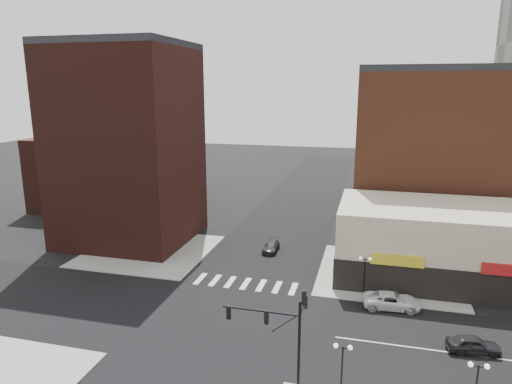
% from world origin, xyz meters
% --- Properties ---
extents(ground, '(240.00, 240.00, 0.00)m').
position_xyz_m(ground, '(0.00, 0.00, 0.00)').
color(ground, black).
rests_on(ground, ground).
extents(road_ew, '(200.00, 14.00, 0.02)m').
position_xyz_m(road_ew, '(0.00, 0.00, 0.01)').
color(road_ew, black).
rests_on(road_ew, ground).
extents(road_ns, '(14.00, 200.00, 0.02)m').
position_xyz_m(road_ns, '(0.00, 0.00, 0.01)').
color(road_ns, black).
rests_on(road_ns, ground).
extents(sidewalk_nw, '(15.00, 15.00, 0.12)m').
position_xyz_m(sidewalk_nw, '(-14.50, 14.50, 0.06)').
color(sidewalk_nw, gray).
rests_on(sidewalk_nw, ground).
extents(sidewalk_ne, '(15.00, 15.00, 0.12)m').
position_xyz_m(sidewalk_ne, '(14.50, 14.50, 0.06)').
color(sidewalk_ne, gray).
rests_on(sidewalk_ne, ground).
extents(building_nw, '(16.00, 15.00, 25.00)m').
position_xyz_m(building_nw, '(-19.00, 18.50, 12.50)').
color(building_nw, '#3B1912').
rests_on(building_nw, ground).
extents(building_nw_low, '(20.00, 18.00, 12.00)m').
position_xyz_m(building_nw_low, '(-32.00, 34.00, 6.00)').
color(building_nw_low, '#3B1912').
rests_on(building_nw_low, ground).
extents(building_ne_midrise, '(18.00, 15.00, 22.00)m').
position_xyz_m(building_ne_midrise, '(19.00, 29.50, 11.00)').
color(building_ne_midrise, brown).
rests_on(building_ne_midrise, ground).
extents(building_ne_row, '(24.20, 12.20, 8.00)m').
position_xyz_m(building_ne_row, '(21.00, 15.00, 3.30)').
color(building_ne_row, beige).
rests_on(building_ne_row, ground).
extents(traffic_signal, '(5.59, 3.09, 7.77)m').
position_xyz_m(traffic_signal, '(7.24, -7.83, 4.96)').
color(traffic_signal, black).
rests_on(traffic_signal, ground).
extents(street_lamp_se_a, '(1.22, 0.32, 4.16)m').
position_xyz_m(street_lamp_se_a, '(11.00, -8.00, 3.29)').
color(street_lamp_se_a, black).
rests_on(street_lamp_se_a, sidewalk_se).
extents(street_lamp_se_b, '(1.22, 0.32, 4.16)m').
position_xyz_m(street_lamp_se_b, '(19.00, -8.00, 3.29)').
color(street_lamp_se_b, black).
rests_on(street_lamp_se_b, sidewalk_se).
extents(street_lamp_ne, '(1.22, 0.32, 4.16)m').
position_xyz_m(street_lamp_ne, '(12.00, 8.00, 3.29)').
color(street_lamp_ne, black).
rests_on(street_lamp_ne, sidewalk_ne).
extents(white_suv, '(5.53, 2.93, 1.48)m').
position_xyz_m(white_suv, '(14.66, 6.50, 0.74)').
color(white_suv, white).
rests_on(white_suv, ground).
extents(dark_sedan_east, '(4.17, 2.04, 1.37)m').
position_xyz_m(dark_sedan_east, '(20.60, 0.48, 0.69)').
color(dark_sedan_east, black).
rests_on(dark_sedan_east, ground).
extents(dark_sedan_north, '(1.78, 4.23, 1.22)m').
position_xyz_m(dark_sedan_north, '(0.36, 18.39, 0.61)').
color(dark_sedan_north, black).
rests_on(dark_sedan_north, ground).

